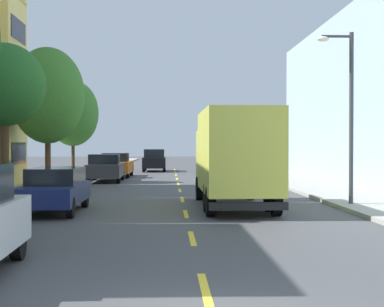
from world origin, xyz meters
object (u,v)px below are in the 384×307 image
Objects in this scene: delivery_box_truck at (234,154)px; parked_wagon_navy at (55,188)px; parked_pickup_champagne at (220,160)px; street_tree_second at (4,85)px; moving_black_sedan at (154,160)px; parked_pickup_charcoal at (106,169)px; street_tree_third at (48,96)px; parked_suv_teal at (229,161)px; street_lamp at (347,104)px; parked_pickup_orange at (117,165)px; street_tree_farthest at (73,113)px.

delivery_box_truck is 1.63× the size of parked_wagon_navy.
parked_pickup_champagne is at bearing 76.03° from parked_wagon_navy.
street_tree_second is 1.20× the size of moving_black_sedan.
parked_pickup_charcoal is 14.69m from moving_black_sedan.
moving_black_sedan is at bearing 78.35° from street_tree_third.
parked_suv_teal and moving_black_sedan have the same top height.
street_lamp is 1.18× the size of parked_pickup_orange.
delivery_box_truck is at bearing -179.08° from street_lamp.
parked_pickup_champagne is (2.58, 34.46, -1.13)m from delivery_box_truck.
parked_wagon_navy is (1.96, -15.72, -3.42)m from street_tree_farthest.
street_tree_second is 12.35m from street_lamp.
parked_pickup_orange is (2.14, 20.71, -3.57)m from street_tree_second.
street_lamp is at bearing -55.60° from parked_pickup_charcoal.
street_tree_farthest is 1.26× the size of parked_suv_teal.
parked_suv_teal reaches higher than parked_pickup_orange.
street_tree_third is 14.37m from street_lamp.
parked_pickup_charcoal is (1.94, 7.87, -3.84)m from street_tree_third.
street_tree_second is at bearing -95.90° from parked_pickup_orange.
parked_suv_teal is (10.75, 11.06, -3.24)m from street_tree_farthest.
parked_suv_teal is at bearing 59.76° from street_tree_third.
street_tree_third is at bearing 149.33° from street_lamp.
street_lamp is 4.53m from delivery_box_truck.
parked_pickup_orange is 1.00× the size of parked_pickup_charcoal.
street_tree_third is at bearing 90.00° from street_tree_second.
moving_black_sedan is at bearing -142.34° from parked_pickup_champagne.
parked_wagon_navy is at bearing -108.16° from parked_suv_teal.
street_tree_second is 0.92× the size of street_lamp.
street_tree_farthest is (0.00, 7.38, -0.44)m from street_tree_third.
street_tree_second is at bearing -179.70° from street_lamp.
street_tree_second reaches higher than parked_pickup_orange.
parked_pickup_charcoal is (-8.84, -19.21, 0.00)m from parked_pickup_champagne.
delivery_box_truck reaches higher than parked_pickup_orange.
street_tree_third is at bearing -120.24° from parked_suv_teal.
parked_suv_teal is 28.19m from parked_wagon_navy.
street_lamp is at bearing 5.66° from parked_wagon_navy.
street_lamp is 1.30× the size of moving_black_sedan.
street_tree_third reaches higher than street_tree_farthest.
street_tree_farthest reaches higher than moving_black_sedan.
street_lamp is at bearing 0.30° from street_tree_second.
parked_suv_teal is at bearing 71.84° from parked_wagon_navy.
delivery_box_truck is (8.20, -0.00, -2.44)m from street_tree_second.
parked_pickup_champagne and parked_pickup_charcoal have the same top height.
delivery_box_truck reaches higher than parked_suv_teal.
street_tree_third reaches higher than parked_suv_teal.
parked_pickup_charcoal is at bearing -100.45° from moving_black_sedan.
parked_pickup_champagne is (10.78, 34.46, -3.57)m from street_tree_second.
parked_pickup_orange is 1.10× the size of parked_suv_teal.
parked_suv_teal is at bearing 93.53° from street_lamp.
street_tree_third is 11.36m from delivery_box_truck.
street_tree_second is 7.39m from street_tree_third.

